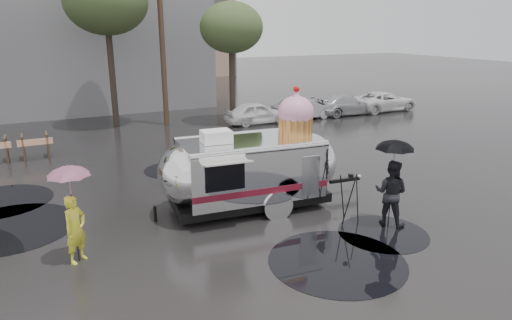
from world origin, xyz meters
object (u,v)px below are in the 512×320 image
airstream_trailer (253,166)px  person_left (75,229)px  tripod (350,194)px  person_right (391,193)px

airstream_trailer → person_left: 5.18m
person_left → tripod: bearing=-47.7°
person_left → person_right: (7.83, -1.59, 0.11)m
person_left → tripod: person_left is taller
person_right → tripod: person_right is taller
tripod → person_right: bearing=-22.9°
tripod → person_left: bearing=-175.7°
person_right → tripod: size_ratio=1.30×
airstream_trailer → tripod: (1.92, -2.12, -0.46)m
person_right → person_left: bearing=45.3°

